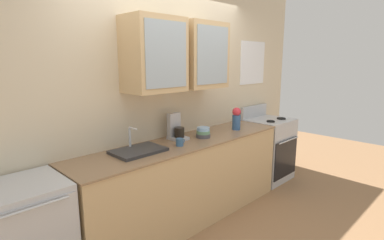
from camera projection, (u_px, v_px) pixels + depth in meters
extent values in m
plane|color=#936B47|center=(187.00, 218.00, 3.45)|extent=(10.00, 10.00, 0.00)
cube|color=beige|center=(165.00, 93.00, 3.41)|extent=(5.09, 0.10, 2.84)
cube|color=tan|center=(154.00, 55.00, 2.94)|extent=(0.58, 0.38, 0.73)
cube|color=#9EADB7|center=(167.00, 55.00, 2.81)|extent=(0.49, 0.01, 0.62)
cube|color=tan|center=(200.00, 56.00, 3.39)|extent=(0.58, 0.38, 0.73)
cube|color=#9EADB7|center=(213.00, 55.00, 3.26)|extent=(0.49, 0.01, 0.62)
cube|color=white|center=(253.00, 63.00, 4.46)|extent=(0.60, 0.01, 0.62)
cube|color=tan|center=(187.00, 181.00, 3.36)|extent=(2.66, 0.59, 0.90)
cube|color=#8C6B4C|center=(187.00, 142.00, 3.27)|extent=(2.68, 0.61, 0.02)
cube|color=silver|center=(268.00, 149.00, 4.54)|extent=(0.66, 0.58, 0.92)
cube|color=black|center=(286.00, 158.00, 4.35)|extent=(0.61, 0.01, 0.55)
cylinder|color=silver|center=(289.00, 140.00, 4.27)|extent=(0.53, 0.02, 0.02)
cube|color=silver|center=(254.00, 111.00, 4.62)|extent=(0.63, 0.04, 0.18)
cylinder|color=black|center=(271.00, 121.00, 4.27)|extent=(0.11, 0.11, 0.02)
cylinder|color=black|center=(281.00, 118.00, 4.47)|extent=(0.13, 0.13, 0.02)
cube|color=#2D2D30|center=(138.00, 151.00, 2.86)|extent=(0.49, 0.33, 0.03)
cylinder|color=silver|center=(130.00, 137.00, 2.94)|extent=(0.02, 0.02, 0.19)
cylinder|color=silver|center=(133.00, 128.00, 2.88)|extent=(0.02, 0.12, 0.02)
cylinder|color=#4C4C54|center=(203.00, 136.00, 3.41)|extent=(0.16, 0.16, 0.04)
cylinder|color=#669972|center=(203.00, 133.00, 3.41)|extent=(0.15, 0.15, 0.05)
cylinder|color=#8CB7E0|center=(203.00, 129.00, 3.40)|extent=(0.14, 0.14, 0.05)
cylinder|color=#33598C|center=(236.00, 122.00, 3.78)|extent=(0.10, 0.10, 0.19)
sphere|color=#D8333F|center=(237.00, 112.00, 3.75)|extent=(0.11, 0.11, 0.11)
cylinder|color=#38608C|center=(180.00, 142.00, 3.08)|extent=(0.08, 0.08, 0.08)
torus|color=#38608C|center=(183.00, 141.00, 3.11)|extent=(0.05, 0.01, 0.05)
cylinder|color=silver|center=(34.00, 208.00, 1.92)|extent=(0.45, 0.02, 0.02)
cube|color=#B7B7BC|center=(178.00, 138.00, 3.33)|extent=(0.17, 0.20, 0.03)
cylinder|color=black|center=(179.00, 132.00, 3.30)|extent=(0.11, 0.11, 0.11)
cube|color=#B7B7BC|center=(174.00, 124.00, 3.35)|extent=(0.15, 0.06, 0.26)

